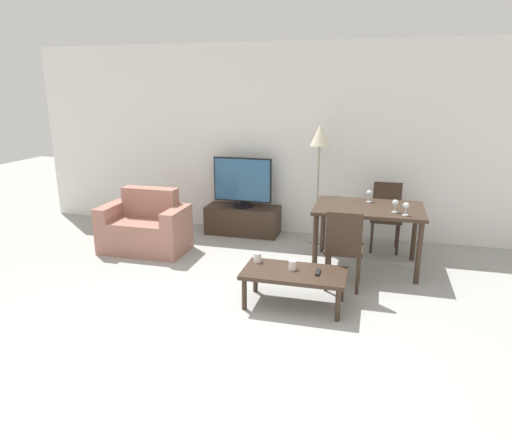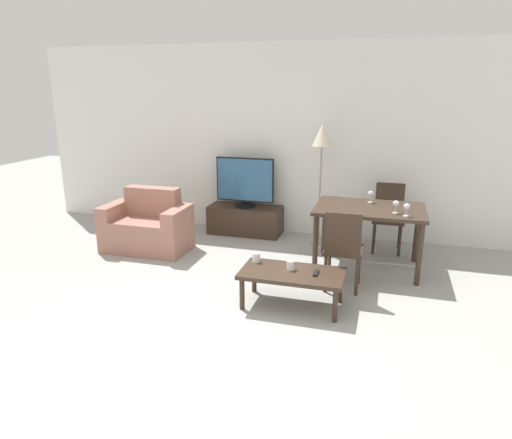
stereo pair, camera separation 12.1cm
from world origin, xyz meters
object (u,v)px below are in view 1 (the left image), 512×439
Objects in this scene: dining_chair_far at (386,213)px; wine_glass_left at (369,194)px; wine_glass_center at (395,204)px; floor_lamp at (320,142)px; tv_stand at (243,220)px; remote_primary at (318,272)px; dining_table at (368,214)px; cup_colored_far at (292,265)px; wine_glass_right at (406,206)px; armchair at (146,228)px; tv at (242,182)px; coffee_table at (294,275)px; dining_chair_near at (344,246)px; cup_white_near at (258,257)px.

dining_chair_far is 0.66m from wine_glass_left.
floor_lamp is at bearing 136.16° from wine_glass_center.
wine_glass_left is at bearing -114.19° from dining_chair_far.
tv_stand reaches higher than remote_primary.
dining_table is at bearing -106.53° from dining_chair_far.
wine_glass_center is at bearing 46.36° from cup_colored_far.
wine_glass_center is at bearing 137.46° from wine_glass_right.
wine_glass_right reaches higher than cup_colored_far.
floor_lamp reaches higher than dining_table.
armchair reaches higher than remote_primary.
tv is at bearing 176.39° from dining_chair_far.
floor_lamp is (2.14, 0.91, 1.09)m from armchair.
wine_glass_left is at bearing 66.41° from coffee_table.
floor_lamp is 2.24m from remote_primary.
dining_table is 0.79m from dining_chair_near.
coffee_table is 1.69m from wine_glass_left.
wine_glass_right is (0.40, -0.52, 0.00)m from wine_glass_left.
wine_glass_right is at bearing 40.21° from cup_colored_far.
dining_chair_near is 0.54m from remote_primary.
dining_chair_far is 9.20× the size of cup_white_near.
wine_glass_left reaches higher than cup_colored_far.
tv is 5.86× the size of wine_glass_left.
dining_chair_near is 0.92m from cup_white_near.
dining_chair_far is at bearing 99.59° from wine_glass_right.
floor_lamp reaches higher than wine_glass_left.
floor_lamp reaches higher than dining_chair_far.
dining_chair_far reaches higher than armchair.
coffee_table is at bearing -57.48° from cup_colored_far.
wine_glass_left is (0.21, 0.97, 0.35)m from dining_chair_near.
tv_stand is 2.05m from dining_table.
wine_glass_right is at bearing -42.54° from wine_glass_center.
remote_primary is at bearing 2.68° from coffee_table.
wine_glass_right is (2.19, -1.16, 0.64)m from tv_stand.
tv_stand is at bearing 110.71° from cup_white_near.
tv is 5.86× the size of wine_glass_center.
dining_table is 0.79m from dining_chair_far.
remote_primary is (0.28, -1.98, -1.02)m from floor_lamp.
tv is at bearing 123.41° from remote_primary.
wine_glass_left is at bearing 7.85° from armchair.
cup_white_near is (0.74, -1.96, 0.20)m from tv_stand.
armchair is 7.39× the size of remote_primary.
wine_glass_left is at bearing -19.55° from tv_stand.
dining_table is 13.03× the size of cup_white_near.
remote_primary is 1.59m from wine_glass_left.
remote_primary is at bearing -130.96° from wine_glass_right.
dining_chair_far is 6.05× the size of wine_glass_right.
remote_primary is at bearing -108.94° from dining_table.
tv is 0.52× the size of floor_lamp.
tv_stand is 7.32× the size of wine_glass_left.
dining_chair_far is (3.06, 0.90, 0.19)m from armchair.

